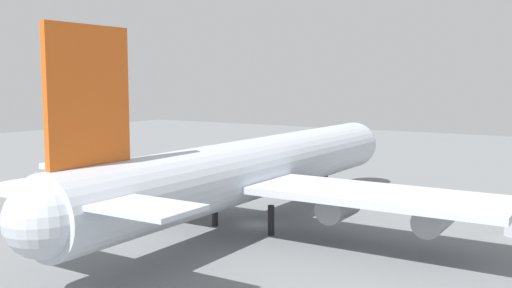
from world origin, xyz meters
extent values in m
plane|color=slate|center=(0.00, 0.00, 0.00)|extent=(253.15, 253.15, 0.00)
cylinder|color=silver|center=(0.00, 0.00, 6.54)|extent=(57.17, 6.68, 6.68)
sphere|color=silver|center=(28.59, 0.00, 6.54)|extent=(6.55, 6.55, 6.55)
sphere|color=silver|center=(-28.59, 0.00, 6.54)|extent=(5.68, 5.68, 5.68)
cube|color=#D85919|center=(-24.01, 0.00, 15.23)|extent=(8.00, 0.50, 10.69)
cube|color=silver|center=(-25.16, -5.31, 7.54)|extent=(5.15, 10.02, 0.36)
cube|color=silver|center=(-25.16, 5.31, 7.54)|extent=(5.15, 10.02, 0.36)
cube|color=silver|center=(-2.86, -14.83, 5.54)|extent=(9.72, 25.65, 0.70)
cube|color=silver|center=(-2.86, 14.83, 5.54)|extent=(9.72, 25.65, 0.70)
cylinder|color=gray|center=(-1.86, -10.98, 3.79)|extent=(5.35, 2.81, 2.81)
cylinder|color=gray|center=(-1.86, -20.47, 3.79)|extent=(5.35, 2.81, 2.81)
cylinder|color=gray|center=(-1.86, 10.98, 3.79)|extent=(5.35, 2.81, 2.81)
cylinder|color=gray|center=(-1.86, 20.47, 3.79)|extent=(5.35, 2.81, 2.81)
cylinder|color=black|center=(18.30, 0.00, 1.60)|extent=(0.70, 0.70, 3.20)
cylinder|color=black|center=(-2.86, -3.68, 1.60)|extent=(0.70, 0.70, 3.20)
cylinder|color=black|center=(-2.86, 3.68, 1.60)|extent=(0.70, 0.70, 3.20)
cube|color=#333338|center=(13.05, 18.35, 1.26)|extent=(2.68, 2.85, 1.64)
cube|color=#B21E19|center=(15.49, 19.32, 1.13)|extent=(3.88, 3.33, 1.37)
cylinder|color=black|center=(12.61, 19.50, 0.45)|extent=(0.93, 0.59, 0.89)
cylinder|color=black|center=(13.52, 17.21, 0.45)|extent=(0.93, 0.59, 0.89)
cylinder|color=black|center=(15.63, 20.70, 0.45)|extent=(0.93, 0.59, 0.89)
cylinder|color=black|center=(16.54, 18.41, 0.45)|extent=(0.93, 0.59, 0.89)
cone|color=orange|center=(28.48, 2.33, 0.36)|extent=(0.50, 0.50, 0.71)
camera|label=1|loc=(-54.84, -34.34, 16.45)|focal=40.82mm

